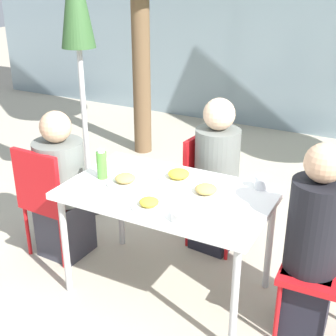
{
  "coord_description": "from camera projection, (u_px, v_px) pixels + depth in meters",
  "views": [
    {
      "loc": [
        1.21,
        -2.29,
        2.02
      ],
      "look_at": [
        0.0,
        0.0,
        0.89
      ],
      "focal_mm": 50.0,
      "sensor_mm": 36.0,
      "label": 1
    }
  ],
  "objects": [
    {
      "name": "plate_2",
      "position": [
        179.0,
        176.0,
        3.02
      ],
      "size": [
        0.25,
        0.25,
        0.07
      ],
      "color": "white",
      "rests_on": "dining_table"
    },
    {
      "name": "chair_far",
      "position": [
        210.0,
        182.0,
        3.54
      ],
      "size": [
        0.44,
        0.44,
        0.87
      ],
      "rotation": [
        0.0,
        0.0,
        -1.67
      ],
      "color": "red",
      "rests_on": "ground"
    },
    {
      "name": "chair_right",
      "position": [
        322.0,
        253.0,
        2.67
      ],
      "size": [
        0.41,
        0.41,
        0.87
      ],
      "rotation": [
        0.0,
        0.0,
        -3.1
      ],
      "color": "red",
      "rests_on": "ground"
    },
    {
      "name": "dining_table",
      "position": [
        168.0,
        200.0,
        2.91
      ],
      "size": [
        1.28,
        0.77,
        0.74
      ],
      "color": "white",
      "rests_on": "ground"
    },
    {
      "name": "drinking_cup",
      "position": [
        261.0,
        182.0,
        2.89
      ],
      "size": [
        0.08,
        0.08,
        0.09
      ],
      "color": "white",
      "rests_on": "dining_table"
    },
    {
      "name": "plate_1",
      "position": [
        206.0,
        191.0,
        2.81
      ],
      "size": [
        0.24,
        0.24,
        0.07
      ],
      "color": "white",
      "rests_on": "dining_table"
    },
    {
      "name": "salad_bowl",
      "position": [
        188.0,
        215.0,
        2.54
      ],
      "size": [
        0.18,
        0.18,
        0.06
      ],
      "color": "white",
      "rests_on": "dining_table"
    },
    {
      "name": "plate_3",
      "position": [
        149.0,
        204.0,
        2.67
      ],
      "size": [
        0.2,
        0.2,
        0.06
      ],
      "color": "white",
      "rests_on": "dining_table"
    },
    {
      "name": "chair_left",
      "position": [
        49.0,
        195.0,
        3.35
      ],
      "size": [
        0.42,
        0.42,
        0.87
      ],
      "rotation": [
        0.0,
        0.0,
        -0.04
      ],
      "color": "red",
      "rests_on": "ground"
    },
    {
      "name": "closed_umbrella",
      "position": [
        77.0,
        20.0,
        3.61
      ],
      "size": [
        0.36,
        0.36,
        2.24
      ],
      "color": "#333333",
      "rests_on": "ground"
    },
    {
      "name": "person_right",
      "position": [
        312.0,
        248.0,
        2.6
      ],
      "size": [
        0.3,
        0.3,
        1.19
      ],
      "rotation": [
        0.0,
        0.0,
        -3.1
      ],
      "color": "black",
      "rests_on": "ground"
    },
    {
      "name": "bottle",
      "position": [
        102.0,
        165.0,
        3.01
      ],
      "size": [
        0.07,
        0.07,
        0.2
      ],
      "color": "#51A338",
      "rests_on": "dining_table"
    },
    {
      "name": "person_far",
      "position": [
        216.0,
        180.0,
        3.44
      ],
      "size": [
        0.33,
        0.33,
        1.18
      ],
      "rotation": [
        0.0,
        0.0,
        -1.67
      ],
      "color": "black",
      "rests_on": "ground"
    },
    {
      "name": "ground_plane",
      "position": [
        168.0,
        288.0,
        3.18
      ],
      "size": [
        24.0,
        24.0,
        0.0
      ],
      "primitive_type": "plane",
      "color": "#B2A893"
    },
    {
      "name": "building_facade",
      "position": [
        313.0,
        12.0,
        5.6
      ],
      "size": [
        10.0,
        0.2,
        3.0
      ],
      "color": "gray",
      "rests_on": "ground"
    },
    {
      "name": "person_left",
      "position": [
        62.0,
        190.0,
        3.38
      ],
      "size": [
        0.36,
        0.36,
        1.11
      ],
      "rotation": [
        0.0,
        0.0,
        -0.04
      ],
      "color": "#383842",
      "rests_on": "ground"
    },
    {
      "name": "plate_0",
      "position": [
        125.0,
        180.0,
        2.96
      ],
      "size": [
        0.24,
        0.24,
        0.07
      ],
      "color": "white",
      "rests_on": "dining_table"
    }
  ]
}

